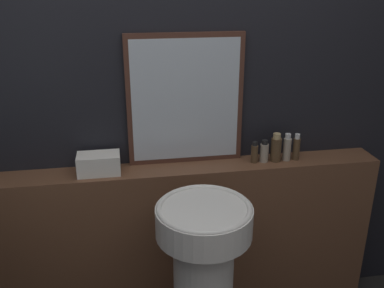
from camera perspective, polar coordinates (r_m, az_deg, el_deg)
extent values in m
cube|color=black|center=(2.22, -3.40, 5.40)|extent=(8.00, 0.06, 2.50)
cube|color=brown|center=(2.45, -2.66, -13.26)|extent=(2.24, 0.19, 0.94)
cylinder|color=silver|center=(1.90, 1.62, -10.25)|extent=(0.43, 0.43, 0.13)
torus|color=silver|center=(1.86, 1.64, -8.53)|extent=(0.42, 0.42, 0.02)
cube|color=#47281E|center=(2.18, -0.90, 5.87)|extent=(0.59, 0.03, 0.67)
cube|color=#B2BCC6|center=(2.17, -0.86, 5.80)|extent=(0.54, 0.02, 0.62)
cube|color=silver|center=(2.18, -12.32, -2.59)|extent=(0.21, 0.12, 0.10)
cylinder|color=#4C3823|center=(2.28, 8.32, -1.32)|extent=(0.04, 0.04, 0.10)
cylinder|color=black|center=(2.26, 8.40, 0.04)|extent=(0.03, 0.03, 0.02)
cylinder|color=gray|center=(2.29, 9.60, -1.18)|extent=(0.04, 0.04, 0.10)
cylinder|color=black|center=(2.27, 9.70, 0.24)|extent=(0.03, 0.03, 0.02)
cylinder|color=#4C3823|center=(2.31, 11.12, -0.75)|extent=(0.06, 0.06, 0.13)
cylinder|color=tan|center=(2.28, 11.26, 1.05)|extent=(0.04, 0.04, 0.03)
cylinder|color=gray|center=(2.33, 12.55, -0.70)|extent=(0.04, 0.04, 0.12)
cylinder|color=silver|center=(2.31, 12.70, 1.02)|extent=(0.03, 0.03, 0.03)
cylinder|color=#4C3823|center=(2.35, 13.73, -0.66)|extent=(0.04, 0.04, 0.12)
cylinder|color=silver|center=(2.33, 13.89, 1.00)|extent=(0.03, 0.03, 0.03)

